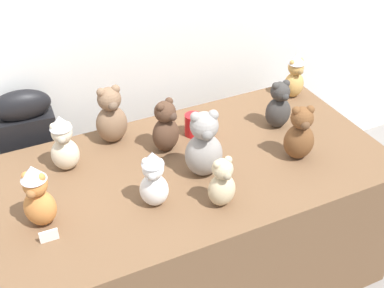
# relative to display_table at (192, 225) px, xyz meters

# --- Properties ---
(display_table) EXTENTS (1.76, 0.92, 0.72)m
(display_table) POSITION_rel_display_table_xyz_m (0.00, 0.00, 0.00)
(display_table) COLOR brown
(display_table) RESTS_ON ground_plane
(instrument_case) EXTENTS (0.29, 0.14, 0.95)m
(instrument_case) POSITION_rel_display_table_xyz_m (-0.61, 0.59, 0.12)
(instrument_case) COLOR black
(instrument_case) RESTS_ON ground_plane
(teddy_bear_cocoa) EXTENTS (0.17, 0.16, 0.26)m
(teddy_bear_cocoa) POSITION_rel_display_table_xyz_m (-0.05, 0.17, 0.48)
(teddy_bear_cocoa) COLOR #4C3323
(teddy_bear_cocoa) RESTS_ON display_table
(teddy_bear_cream) EXTENTS (0.14, 0.13, 0.27)m
(teddy_bear_cream) POSITION_rel_display_table_xyz_m (-0.50, 0.23, 0.49)
(teddy_bear_cream) COLOR beige
(teddy_bear_cream) RESTS_ON display_table
(teddy_bear_snow) EXTENTS (0.15, 0.14, 0.26)m
(teddy_bear_snow) POSITION_rel_display_table_xyz_m (-0.24, -0.16, 0.48)
(teddy_bear_snow) COLOR white
(teddy_bear_snow) RESTS_ON display_table
(teddy_bear_chestnut) EXTENTS (0.17, 0.15, 0.27)m
(teddy_bear_chestnut) POSITION_rel_display_table_xyz_m (0.46, -0.14, 0.48)
(teddy_bear_chestnut) COLOR brown
(teddy_bear_chestnut) RESTS_ON display_table
(teddy_bear_honey) EXTENTS (0.12, 0.10, 0.25)m
(teddy_bear_honey) POSITION_rel_display_table_xyz_m (0.76, 0.32, 0.48)
(teddy_bear_honey) COLOR tan
(teddy_bear_honey) RESTS_ON display_table
(teddy_bear_ginger) EXTENTS (0.16, 0.16, 0.28)m
(teddy_bear_ginger) POSITION_rel_display_table_xyz_m (-0.68, -0.07, 0.49)
(teddy_bear_ginger) COLOR #D17F3D
(teddy_bear_ginger) RESTS_ON display_table
(teddy_bear_ash) EXTENTS (0.19, 0.17, 0.32)m
(teddy_bear_ash) POSITION_rel_display_table_xyz_m (0.02, -0.07, 0.51)
(teddy_bear_ash) COLOR gray
(teddy_bear_ash) RESTS_ON display_table
(teddy_bear_charcoal) EXTENTS (0.13, 0.11, 0.25)m
(teddy_bear_charcoal) POSITION_rel_display_table_xyz_m (0.52, 0.11, 0.47)
(teddy_bear_charcoal) COLOR #383533
(teddy_bear_charcoal) RESTS_ON display_table
(teddy_bear_sand) EXTENTS (0.13, 0.11, 0.23)m
(teddy_bear_sand) POSITION_rel_display_table_xyz_m (-0.00, -0.27, 0.46)
(teddy_bear_sand) COLOR #CCB78E
(teddy_bear_sand) RESTS_ON display_table
(teddy_bear_mocha) EXTENTS (0.15, 0.13, 0.29)m
(teddy_bear_mocha) POSITION_rel_display_table_xyz_m (-0.25, 0.34, 0.49)
(teddy_bear_mocha) COLOR #7F6047
(teddy_bear_mocha) RESTS_ON display_table
(party_cup_red) EXTENTS (0.08, 0.08, 0.11)m
(party_cup_red) POSITION_rel_display_table_xyz_m (0.11, 0.22, 0.41)
(party_cup_red) COLOR red
(party_cup_red) RESTS_ON display_table
(name_card_front_left) EXTENTS (0.07, 0.01, 0.05)m
(name_card_front_left) POSITION_rel_display_table_xyz_m (-0.68, -0.18, 0.38)
(name_card_front_left) COLOR white
(name_card_front_left) RESTS_ON display_table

